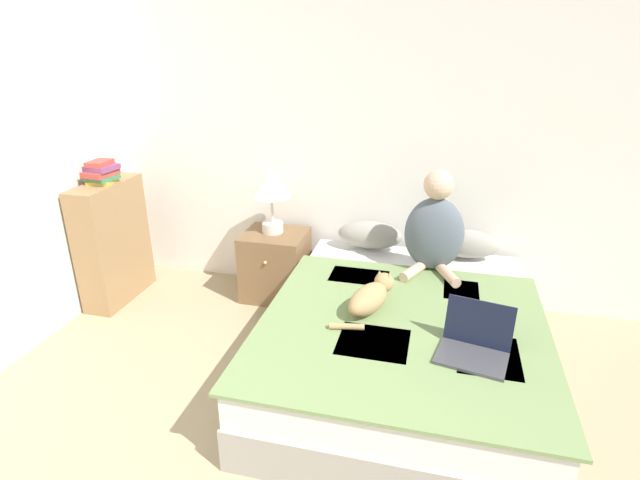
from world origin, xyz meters
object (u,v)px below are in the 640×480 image
(nightstand, at_px, (275,265))
(table_lamp, at_px, (271,187))
(laptop_open, at_px, (474,345))
(book_stack_top, at_px, (101,172))
(pillow_far, at_px, (465,243))
(cat_tabby, at_px, (371,297))
(bookshelf, at_px, (113,242))
(bed, at_px, (403,342))
(pillow_near, at_px, (370,235))
(person_sitting, at_px, (434,229))

(nightstand, relative_size, table_lamp, 1.06)
(laptop_open, relative_size, book_stack_top, 1.61)
(pillow_far, bearing_deg, nightstand, -176.41)
(cat_tabby, xyz_separation_m, bookshelf, (-2.17, 0.53, -0.07))
(book_stack_top, bearing_deg, laptop_open, -17.31)
(cat_tabby, bearing_deg, nightstand, 66.75)
(cat_tabby, height_order, book_stack_top, book_stack_top)
(bed, distance_m, pillow_near, 1.03)
(laptop_open, bearing_deg, person_sitting, 116.05)
(pillow_near, distance_m, bookshelf, 2.06)
(nightstand, bearing_deg, pillow_far, 3.59)
(table_lamp, bearing_deg, bookshelf, -163.56)
(cat_tabby, bearing_deg, bookshelf, 96.60)
(laptop_open, bearing_deg, cat_tabby, 162.57)
(laptop_open, bearing_deg, pillow_near, 131.73)
(pillow_far, bearing_deg, laptop_open, -88.76)
(nightstand, distance_m, table_lamp, 0.66)
(pillow_near, height_order, table_lamp, table_lamp)
(pillow_far, distance_m, nightstand, 1.51)
(pillow_near, height_order, bookshelf, bookshelf)
(laptop_open, distance_m, book_stack_top, 2.94)
(pillow_far, distance_m, book_stack_top, 2.81)
(cat_tabby, relative_size, laptop_open, 1.27)
(laptop_open, bearing_deg, pillow_far, 102.93)
(person_sitting, bearing_deg, pillow_far, 50.41)
(pillow_far, relative_size, person_sitting, 0.70)
(bed, relative_size, cat_tabby, 4.01)
(laptop_open, bearing_deg, book_stack_top, 174.37)
(person_sitting, relative_size, cat_tabby, 1.41)
(bookshelf, bearing_deg, cat_tabby, -13.74)
(person_sitting, xyz_separation_m, table_lamp, (-1.27, 0.21, 0.15))
(bed, height_order, bookshelf, bookshelf)
(person_sitting, bearing_deg, bed, -101.74)
(pillow_far, xyz_separation_m, nightstand, (-1.48, -0.09, -0.30))
(nightstand, height_order, table_lamp, table_lamp)
(pillow_near, xyz_separation_m, laptop_open, (0.75, -1.29, -0.05))
(person_sitting, bearing_deg, table_lamp, 170.52)
(bed, xyz_separation_m, pillow_far, (0.36, 0.90, 0.35))
(pillow_near, xyz_separation_m, table_lamp, (-0.78, -0.07, 0.35))
(bookshelf, bearing_deg, book_stack_top, -38.23)
(person_sitting, distance_m, bookshelf, 2.52)
(laptop_open, relative_size, table_lamp, 0.77)
(cat_tabby, height_order, table_lamp, table_lamp)
(person_sitting, relative_size, table_lamp, 1.37)
(pillow_far, distance_m, table_lamp, 1.54)
(cat_tabby, bearing_deg, pillow_near, 29.32)
(table_lamp, bearing_deg, laptop_open, -38.71)
(laptop_open, xyz_separation_m, book_stack_top, (-2.76, 0.86, 0.54))
(pillow_far, xyz_separation_m, table_lamp, (-1.50, -0.07, 0.35))
(cat_tabby, relative_size, book_stack_top, 2.04)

